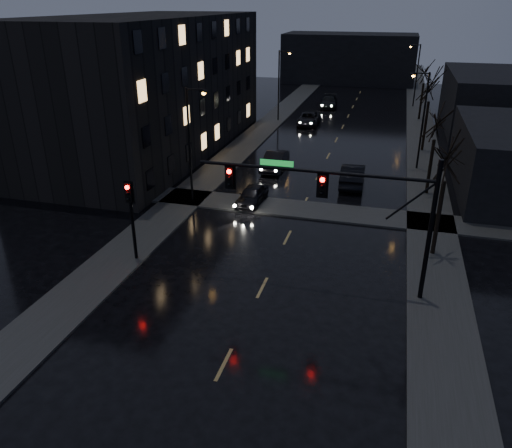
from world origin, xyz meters
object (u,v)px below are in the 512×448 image
Objects in this scene: oncoming_car_c at (309,119)px; lead_car at (353,175)px; oncoming_car_b at (275,161)px; oncoming_car_d at (329,102)px; oncoming_car_a at (252,195)px.

oncoming_car_c is 1.00× the size of lead_car.
oncoming_car_b is 0.91× the size of lead_car.
lead_car reaches higher than oncoming_car_d.
oncoming_car_d is (0.76, 27.98, -0.02)m from oncoming_car_b.
oncoming_car_a is at bearing -90.51° from oncoming_car_c.
oncoming_car_c reaches higher than oncoming_car_a.
oncoming_car_b is at bearing -95.39° from oncoming_car_d.
oncoming_car_c is (-0.09, 17.28, -0.06)m from oncoming_car_b.
oncoming_car_b is 0.91× the size of oncoming_car_c.
oncoming_car_d is (0.84, 10.71, 0.04)m from oncoming_car_c.
oncoming_car_b is 7.07m from lead_car.
lead_car reaches higher than oncoming_car_b.
lead_car is (6.72, -2.20, 0.08)m from oncoming_car_b.
oncoming_car_a is 0.78× the size of oncoming_car_c.
oncoming_car_c is (-0.37, 25.29, 0.03)m from oncoming_car_a.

